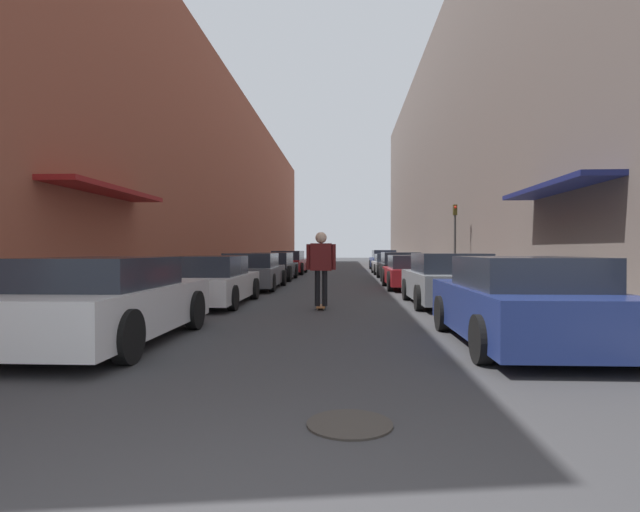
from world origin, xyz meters
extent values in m
plane|color=#38383A|center=(0.00, 23.64, 0.00)|extent=(130.03, 130.03, 0.00)
cube|color=gray|center=(-4.98, 29.55, 0.06)|extent=(1.80, 59.10, 0.12)
cube|color=gray|center=(4.98, 29.55, 0.06)|extent=(1.80, 59.10, 0.12)
cube|color=brown|center=(-7.88, 29.55, 5.56)|extent=(4.00, 59.10, 11.13)
cube|color=maroon|center=(-5.48, 10.34, 2.90)|extent=(1.00, 4.80, 0.12)
cube|color=#564C47|center=(7.88, 29.55, 7.61)|extent=(4.00, 59.10, 15.23)
cube|color=#141947|center=(5.48, 10.34, 2.90)|extent=(1.00, 4.80, 0.12)
cube|color=silver|center=(-3.09, 5.49, 0.53)|extent=(1.84, 4.41, 0.67)
cube|color=#232833|center=(-3.09, 5.27, 1.08)|extent=(1.61, 2.29, 0.44)
cylinder|color=black|center=(-3.98, 6.85, 0.34)|extent=(0.18, 0.69, 0.69)
cylinder|color=black|center=(-2.20, 6.85, 0.34)|extent=(0.18, 0.69, 0.69)
cylinder|color=black|center=(-2.20, 4.12, 0.34)|extent=(0.18, 0.69, 0.69)
cube|color=silver|center=(-2.97, 10.93, 0.46)|extent=(1.76, 4.45, 0.60)
cube|color=#232833|center=(-2.97, 10.71, 1.01)|extent=(1.53, 2.32, 0.50)
cylinder|color=black|center=(-3.81, 12.31, 0.30)|extent=(0.18, 0.60, 0.60)
cylinder|color=black|center=(-2.14, 12.31, 0.30)|extent=(0.18, 0.60, 0.60)
cylinder|color=black|center=(-3.81, 9.56, 0.30)|extent=(0.18, 0.60, 0.60)
cylinder|color=black|center=(-2.14, 9.56, 0.30)|extent=(0.18, 0.60, 0.60)
cube|color=#515459|center=(-2.91, 16.17, 0.49)|extent=(2.01, 4.81, 0.63)
cube|color=#232833|center=(-2.91, 15.93, 1.05)|extent=(1.72, 2.52, 0.49)
cylinder|color=black|center=(-3.83, 17.65, 0.31)|extent=(0.18, 0.62, 0.62)
cylinder|color=black|center=(-1.99, 17.65, 0.31)|extent=(0.18, 0.62, 0.62)
cylinder|color=black|center=(-3.83, 14.69, 0.31)|extent=(0.18, 0.62, 0.62)
cylinder|color=black|center=(-1.99, 14.69, 0.31)|extent=(0.18, 0.62, 0.62)
cube|color=black|center=(-2.93, 21.52, 0.49)|extent=(1.89, 4.60, 0.59)
cube|color=#232833|center=(-2.93, 21.29, 1.04)|extent=(1.63, 2.40, 0.51)
cylinder|color=black|center=(-3.82, 22.94, 0.36)|extent=(0.18, 0.71, 0.71)
cylinder|color=black|center=(-2.04, 22.94, 0.36)|extent=(0.18, 0.71, 0.71)
cylinder|color=black|center=(-3.82, 20.10, 0.36)|extent=(0.18, 0.71, 0.71)
cylinder|color=black|center=(-2.04, 20.10, 0.36)|extent=(0.18, 0.71, 0.71)
cube|color=maroon|center=(-2.92, 27.53, 0.52)|extent=(1.97, 4.62, 0.65)
cube|color=#232833|center=(-2.92, 27.30, 1.10)|extent=(1.69, 2.42, 0.52)
cylinder|color=black|center=(-3.83, 28.94, 0.35)|extent=(0.18, 0.70, 0.70)
cylinder|color=black|center=(-2.02, 28.94, 0.35)|extent=(0.18, 0.70, 0.70)
cylinder|color=black|center=(-3.83, 26.11, 0.35)|extent=(0.18, 0.70, 0.70)
cylinder|color=black|center=(-2.02, 26.11, 0.35)|extent=(0.18, 0.70, 0.70)
cube|color=navy|center=(3.08, 5.66, 0.52)|extent=(1.89, 4.11, 0.70)
cube|color=#232833|center=(3.08, 5.45, 1.09)|extent=(1.66, 2.14, 0.45)
cylinder|color=black|center=(2.17, 6.93, 0.31)|extent=(0.18, 0.62, 0.62)
cylinder|color=black|center=(4.00, 6.93, 0.31)|extent=(0.18, 0.62, 0.62)
cylinder|color=black|center=(2.17, 4.38, 0.31)|extent=(0.18, 0.62, 0.62)
cylinder|color=black|center=(4.00, 4.38, 0.31)|extent=(0.18, 0.62, 0.62)
cube|color=gray|center=(3.09, 11.02, 0.51)|extent=(1.92, 4.02, 0.68)
cube|color=#232833|center=(3.09, 10.82, 1.09)|extent=(1.67, 2.10, 0.49)
cylinder|color=black|center=(2.18, 12.26, 0.30)|extent=(0.18, 0.61, 0.61)
cylinder|color=black|center=(4.00, 12.26, 0.30)|extent=(0.18, 0.61, 0.61)
cylinder|color=black|center=(2.18, 9.78, 0.30)|extent=(0.18, 0.61, 0.61)
cylinder|color=black|center=(4.00, 9.78, 0.30)|extent=(0.18, 0.61, 0.61)
cube|color=maroon|center=(2.91, 16.45, 0.47)|extent=(1.91, 4.07, 0.56)
cube|color=#232833|center=(2.91, 16.25, 0.99)|extent=(1.67, 2.12, 0.47)
cylinder|color=black|center=(1.98, 17.71, 0.35)|extent=(0.18, 0.70, 0.70)
cylinder|color=black|center=(3.84, 17.71, 0.35)|extent=(0.18, 0.70, 0.70)
cylinder|color=black|center=(1.98, 15.19, 0.35)|extent=(0.18, 0.70, 0.70)
cylinder|color=black|center=(3.84, 15.19, 0.35)|extent=(0.18, 0.70, 0.70)
cube|color=black|center=(3.02, 21.98, 0.49)|extent=(1.85, 4.61, 0.60)
cube|color=#232833|center=(3.02, 21.75, 1.04)|extent=(1.63, 2.40, 0.52)
cylinder|color=black|center=(2.12, 23.41, 0.34)|extent=(0.18, 0.68, 0.68)
cylinder|color=black|center=(3.93, 23.41, 0.34)|extent=(0.18, 0.68, 0.68)
cylinder|color=black|center=(2.12, 20.55, 0.34)|extent=(0.18, 0.68, 0.68)
cylinder|color=black|center=(3.93, 20.55, 0.34)|extent=(0.18, 0.68, 0.68)
cube|color=#B7B7BC|center=(2.96, 27.58, 0.45)|extent=(1.77, 4.21, 0.56)
cube|color=#232833|center=(2.96, 27.37, 0.96)|extent=(1.53, 2.20, 0.45)
cylinder|color=black|center=(2.12, 28.88, 0.31)|extent=(0.18, 0.62, 0.62)
cylinder|color=black|center=(3.79, 28.88, 0.31)|extent=(0.18, 0.62, 0.62)
cylinder|color=black|center=(2.12, 26.28, 0.31)|extent=(0.18, 0.62, 0.62)
cylinder|color=black|center=(3.79, 26.28, 0.31)|extent=(0.18, 0.62, 0.62)
cube|color=navy|center=(3.11, 33.52, 0.53)|extent=(1.75, 4.75, 0.68)
cube|color=#232833|center=(3.11, 33.29, 1.14)|extent=(1.53, 2.47, 0.53)
cylinder|color=black|center=(2.28, 34.99, 0.34)|extent=(0.18, 0.69, 0.69)
cylinder|color=black|center=(3.95, 34.99, 0.34)|extent=(0.18, 0.69, 0.69)
cylinder|color=black|center=(2.28, 32.06, 0.34)|extent=(0.18, 0.69, 0.69)
cylinder|color=black|center=(3.95, 32.06, 0.34)|extent=(0.18, 0.69, 0.69)
cube|color=brown|center=(-0.11, 10.03, 0.07)|extent=(0.20, 0.78, 0.02)
cylinder|color=beige|center=(-0.19, 10.28, 0.03)|extent=(0.03, 0.06, 0.06)
cylinder|color=beige|center=(-0.03, 10.28, 0.03)|extent=(0.03, 0.06, 0.06)
cylinder|color=beige|center=(-0.19, 9.78, 0.03)|extent=(0.03, 0.06, 0.06)
cylinder|color=beige|center=(-0.03, 9.78, 0.03)|extent=(0.03, 0.06, 0.06)
cylinder|color=black|center=(-0.20, 10.03, 0.50)|extent=(0.13, 0.13, 0.85)
cylinder|color=black|center=(-0.02, 10.03, 0.50)|extent=(0.13, 0.13, 0.85)
cube|color=maroon|center=(-0.11, 10.03, 1.25)|extent=(0.51, 0.23, 0.65)
sphere|color=beige|center=(-0.11, 10.03, 1.71)|extent=(0.27, 0.27, 0.27)
cylinder|color=maroon|center=(-0.41, 10.03, 1.25)|extent=(0.10, 0.10, 0.61)
cylinder|color=maroon|center=(0.19, 10.03, 1.25)|extent=(0.10, 0.10, 0.61)
cylinder|color=#332D28|center=(0.52, 2.15, 0.01)|extent=(0.70, 0.70, 0.02)
cylinder|color=#2D2D2D|center=(5.17, 19.90, 1.74)|extent=(0.10, 0.10, 3.25)
cube|color=#332D0F|center=(5.17, 19.90, 3.14)|extent=(0.16, 0.16, 0.45)
sphere|color=red|center=(5.17, 19.81, 3.26)|extent=(0.11, 0.11, 0.11)
camera|label=1|loc=(0.50, -1.87, 1.42)|focal=28.00mm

